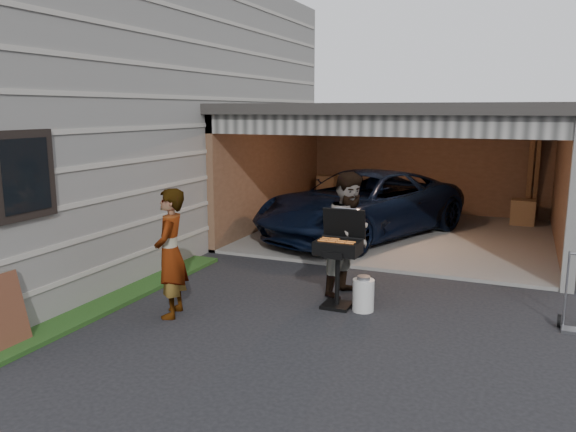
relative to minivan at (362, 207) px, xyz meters
name	(u,v)px	position (x,y,z in m)	size (l,w,h in m)	color
ground	(237,337)	(0.04, -5.85, -0.71)	(80.00, 80.00, 0.00)	black
house	(80,111)	(-5.96, -1.85, 2.04)	(7.00, 11.00, 5.50)	#474744
groundcover_strip	(38,336)	(-2.21, -6.85, -0.68)	(0.50, 8.00, 0.06)	#193814
garage	(409,151)	(0.80, 0.95, 1.16)	(6.80, 6.30, 2.90)	#605E59
minivan	(362,207)	(0.00, 0.00, 0.00)	(2.37, 5.13, 1.43)	black
woman	(170,253)	(-1.13, -5.53, 0.17)	(0.64, 0.42, 1.76)	silver
man	(350,234)	(0.84, -3.70, 0.23)	(0.92, 0.71, 1.88)	#3D1B17
bbq_grill	(339,250)	(0.85, -4.30, 0.11)	(0.62, 0.55, 1.39)	black
propane_tank	(363,295)	(1.24, -4.34, -0.49)	(0.30, 0.30, 0.45)	silver
hand_truck	(576,316)	(3.94, -3.98, -0.52)	(0.42, 0.32, 1.02)	slate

